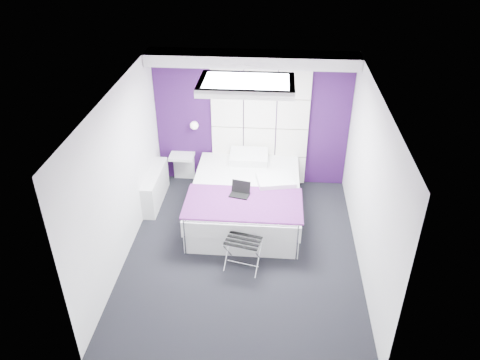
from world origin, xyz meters
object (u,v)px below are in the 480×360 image
object	(u,v)px
radiator	(156,187)
laptop	(240,191)
bed	(246,198)
luggage_rack	(243,254)
nightstand	(182,156)
wall_lamp	(195,125)

from	to	relation	value
radiator	laptop	size ratio (longest dim) A/B	3.85
radiator	bed	xyz separation A→B (m)	(1.67, -0.29, 0.04)
bed	luggage_rack	xyz separation A→B (m)	(0.06, -1.36, -0.09)
radiator	nightstand	bearing A→B (deg)	63.03
nightstand	laptop	xyz separation A→B (m)	(1.22, -1.35, 0.13)
nightstand	laptop	world-z (taller)	laptop
radiator	laptop	bearing A→B (deg)	-21.73
luggage_rack	laptop	bearing A→B (deg)	110.75
bed	nightstand	distance (m)	1.66
wall_lamp	radiator	bearing A→B (deg)	-130.10
wall_lamp	luggage_rack	size ratio (longest dim) A/B	0.29
radiator	bed	world-z (taller)	bed
wall_lamp	bed	xyz separation A→B (m)	(1.03, -1.05, -0.88)
radiator	laptop	world-z (taller)	laptop
wall_lamp	nightstand	distance (m)	0.71
wall_lamp	laptop	world-z (taller)	wall_lamp
wall_lamp	nightstand	world-z (taller)	wall_lamp
bed	luggage_rack	size ratio (longest dim) A/B	4.46
radiator	nightstand	xyz separation A→B (m)	(0.37, 0.72, 0.27)
bed	laptop	bearing A→B (deg)	-102.71
wall_lamp	laptop	size ratio (longest dim) A/B	0.48
nightstand	wall_lamp	bearing A→B (deg)	8.32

